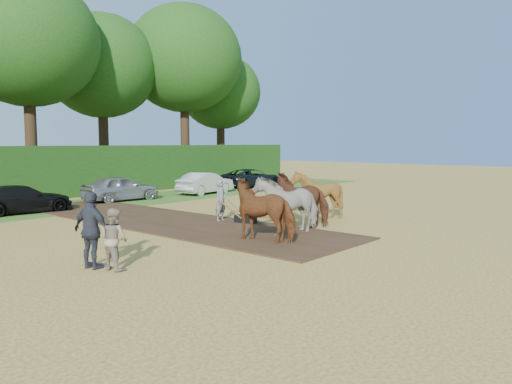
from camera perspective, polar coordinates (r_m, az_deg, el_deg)
ground at (r=14.78m, az=2.15°, el=-6.78°), size 120.00×120.00×0.00m
earth_strip at (r=20.72m, az=-10.53°, el=-3.20°), size 4.50×17.00×0.05m
grass_verge at (r=25.81m, az=-22.97°, el=-1.84°), size 50.00×5.00×0.03m
hedgerow at (r=29.77m, az=-26.94°, el=1.81°), size 46.00×1.60×3.00m
spectator_near at (r=13.03m, az=-15.93°, el=-5.19°), size 0.65×0.80×1.56m
spectator_far at (r=13.25m, az=-18.26°, el=-4.18°), size 0.69×1.22×1.97m
plough_team at (r=18.58m, az=4.21°, el=-1.07°), size 6.79×5.45×2.04m
parked_cars at (r=26.59m, az=-19.56°, el=-0.06°), size 31.63×3.37×1.45m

